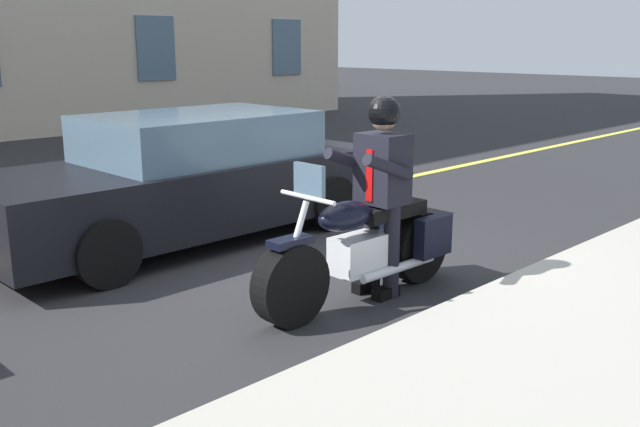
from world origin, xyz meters
The scene contains 5 objects.
ground_plane centered at (0.00, 0.00, 0.00)m, with size 80.00×80.00×0.00m, color #28282B.
lane_center_stripe centered at (0.00, -2.00, 0.01)m, with size 60.00×0.16×0.01m, color #E5DB4C.
motorcycle_main centered at (0.47, 1.23, 0.45)m, with size 2.21×0.61×1.26m.
rider_main centered at (0.28, 1.23, 1.04)m, with size 0.63×0.55×1.74m.
car_dark centered at (0.40, -1.47, 0.69)m, with size 4.60×1.92×1.40m.
Camera 1 is at (4.82, 5.07, 2.17)m, focal length 39.67 mm.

